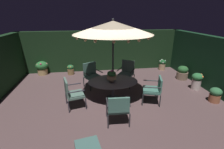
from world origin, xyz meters
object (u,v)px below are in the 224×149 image
at_px(centerpiece_planter, 112,75).
at_px(patio_chair_south, 118,107).
at_px(ottoman_footrest, 88,147).
at_px(potted_plant_right_far, 182,73).
at_px(potted_plant_back_center, 197,80).
at_px(potted_plant_left_far, 42,67).
at_px(potted_plant_back_right, 215,94).
at_px(patio_umbrella, 113,28).
at_px(potted_plant_back_left, 162,64).
at_px(patio_chair_northeast, 127,71).
at_px(patio_chair_north, 154,88).
at_px(patio_chair_east, 92,74).
at_px(potted_plant_right_near, 71,69).
at_px(patio_chair_southeast, 72,92).
at_px(patio_dining_table, 113,84).

distance_m(centerpiece_planter, patio_chair_south, 1.39).
height_order(ottoman_footrest, potted_plant_right_far, potted_plant_right_far).
bearing_deg(potted_plant_back_center, potted_plant_left_far, 157.72).
relative_size(patio_chair_south, potted_plant_back_right, 1.73).
height_order(patio_umbrella, ottoman_footrest, patio_umbrella).
bearing_deg(potted_plant_back_right, potted_plant_back_left, 95.19).
bearing_deg(patio_chair_northeast, ottoman_footrest, -114.24).
relative_size(patio_chair_northeast, potted_plant_back_center, 1.53).
relative_size(patio_chair_north, patio_chair_east, 0.91).
bearing_deg(patio_umbrella, potted_plant_right_near, 121.29).
distance_m(potted_plant_back_left, potted_plant_back_center, 2.57).
height_order(centerpiece_planter, patio_chair_north, centerpiece_planter).
relative_size(ottoman_footrest, potted_plant_right_far, 0.90).
xyz_separation_m(patio_chair_southeast, potted_plant_right_near, (-0.34, 3.20, -0.29)).
distance_m(patio_chair_southeast, potted_plant_left_far, 3.84).
bearing_deg(potted_plant_left_far, potted_plant_back_right, -29.51).
height_order(patio_umbrella, centerpiece_planter, patio_umbrella).
xyz_separation_m(patio_chair_east, potted_plant_back_left, (3.88, 1.64, -0.26)).
relative_size(potted_plant_right_far, potted_plant_left_far, 0.94).
xyz_separation_m(patio_dining_table, potted_plant_right_near, (-1.74, 2.85, -0.34)).
distance_m(potted_plant_back_right, potted_plant_back_center, 1.05).
bearing_deg(centerpiece_planter, patio_chair_south, -90.36).
distance_m(patio_umbrella, ottoman_footrest, 3.46).
height_order(patio_dining_table, potted_plant_back_left, patio_dining_table).
xyz_separation_m(patio_chair_north, potted_plant_right_near, (-3.10, 3.28, -0.28)).
distance_m(patio_chair_east, ottoman_footrest, 3.79).
bearing_deg(patio_chair_northeast, potted_plant_back_right, -35.09).
bearing_deg(potted_plant_right_far, potted_plant_back_center, -92.16).
bearing_deg(centerpiece_planter, potted_plant_right_near, 119.54).
relative_size(patio_chair_east, ottoman_footrest, 1.77).
bearing_deg(ottoman_footrest, potted_plant_left_far, 111.87).
bearing_deg(potted_plant_back_right, centerpiece_planter, 170.46).
relative_size(patio_umbrella, patio_chair_east, 2.75).
distance_m(patio_chair_northeast, potted_plant_back_right, 3.34).
bearing_deg(patio_chair_northeast, potted_plant_left_far, 154.75).
distance_m(patio_umbrella, patio_chair_south, 2.44).
bearing_deg(potted_plant_back_center, potted_plant_right_far, 87.84).
height_order(potted_plant_right_near, potted_plant_back_right, potted_plant_back_right).
xyz_separation_m(patio_dining_table, centerpiece_planter, (-0.06, -0.10, 0.35)).
bearing_deg(potted_plant_back_left, patio_umbrella, -137.66).
xyz_separation_m(patio_chair_southeast, potted_plant_back_right, (4.89, -0.35, -0.28)).
xyz_separation_m(patio_dining_table, patio_chair_north, (1.36, -0.42, -0.06)).
height_order(patio_dining_table, ottoman_footrest, patio_dining_table).
height_order(patio_chair_northeast, potted_plant_back_left, patio_chair_northeast).
height_order(patio_chair_south, potted_plant_left_far, patio_chair_south).
xyz_separation_m(patio_chair_north, ottoman_footrest, (-2.27, -2.10, -0.21)).
bearing_deg(ottoman_footrest, centerpiece_planter, 70.78).
height_order(potted_plant_back_right, potted_plant_back_center, potted_plant_back_center).
xyz_separation_m(potted_plant_right_far, potted_plant_back_right, (-0.03, -2.16, -0.03)).
bearing_deg(potted_plant_back_left, ottoman_footrest, -126.99).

